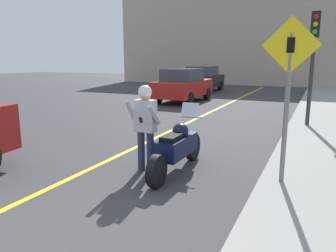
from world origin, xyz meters
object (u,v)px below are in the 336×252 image
(parked_car_black, at_px, (203,79))
(traffic_light, at_px, (314,47))
(parked_car_red, at_px, (183,85))
(person_biker, at_px, (145,120))
(motorcycle, at_px, (177,147))
(crossing_sign, at_px, (288,85))

(parked_car_black, bearing_deg, traffic_light, -55.33)
(traffic_light, xyz_separation_m, parked_car_red, (-6.08, 4.48, -1.66))
(traffic_light, bearing_deg, person_biker, -115.02)
(motorcycle, distance_m, crossing_sign, 2.30)
(person_biker, distance_m, crossing_sign, 2.61)
(parked_car_red, distance_m, parked_car_black, 5.59)
(crossing_sign, xyz_separation_m, traffic_light, (0.19, 5.49, 0.77))
(traffic_light, distance_m, parked_car_red, 7.73)
(crossing_sign, height_order, traffic_light, traffic_light)
(traffic_light, xyz_separation_m, parked_car_black, (-6.92, 10.01, -1.66))
(crossing_sign, bearing_deg, traffic_light, 87.99)
(motorcycle, height_order, parked_car_black, parked_car_black)
(motorcycle, bearing_deg, parked_car_black, 107.18)
(motorcycle, relative_size, parked_car_black, 0.55)
(traffic_light, height_order, parked_car_red, traffic_light)
(crossing_sign, xyz_separation_m, parked_car_black, (-6.73, 15.49, -0.88))
(motorcycle, bearing_deg, person_biker, -157.50)
(crossing_sign, bearing_deg, person_biker, -173.77)
(parked_car_black, bearing_deg, crossing_sign, -66.52)
(person_biker, xyz_separation_m, parked_car_black, (-4.24, 15.77, -0.17))
(person_biker, distance_m, parked_car_black, 16.33)
(motorcycle, bearing_deg, crossing_sign, 1.12)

